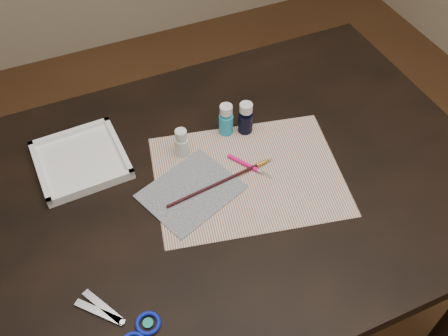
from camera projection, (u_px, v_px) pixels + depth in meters
name	position (u px, v px, depth m)	size (l,w,h in m)	color
ground	(224.00, 317.00, 1.77)	(3.50, 3.50, 0.02)	#422614
table	(224.00, 261.00, 1.48)	(1.30, 0.90, 0.75)	black
paper	(248.00, 175.00, 1.21)	(0.45, 0.34, 0.00)	silver
canvas	(191.00, 191.00, 1.18)	(0.21, 0.17, 0.00)	black
paint_bottle_white	(182.00, 143.00, 1.23)	(0.03, 0.03, 0.08)	white
paint_bottle_cyan	(226.00, 119.00, 1.28)	(0.04, 0.04, 0.09)	#229FC2
paint_bottle_navy	(246.00, 118.00, 1.28)	(0.04, 0.04, 0.09)	black
paintbrush	(222.00, 181.00, 1.19)	(0.30, 0.01, 0.01)	black
craft_knife	(250.00, 166.00, 1.22)	(0.13, 0.01, 0.01)	#FF0E78
scissors	(113.00, 321.00, 0.96)	(0.20, 0.10, 0.01)	silver
palette_tray	(81.00, 160.00, 1.23)	(0.21, 0.21, 0.03)	white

